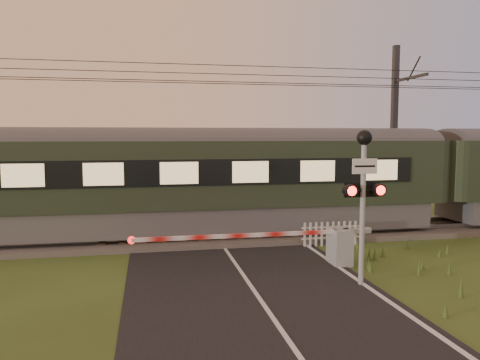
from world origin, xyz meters
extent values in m
plane|color=#37451A|center=(0.00, 0.00, 0.00)|extent=(160.00, 160.00, 0.00)
cube|color=black|center=(0.00, 0.00, 0.01)|extent=(6.00, 140.00, 0.02)
cube|color=#47423D|center=(0.00, 6.50, 0.06)|extent=(140.00, 3.40, 0.24)
cube|color=slate|center=(0.00, 5.78, 0.26)|extent=(140.00, 0.08, 0.14)
cube|color=slate|center=(0.00, 7.22, 0.26)|extent=(140.00, 0.08, 0.14)
cube|color=#2D2116|center=(0.00, 6.50, 0.19)|extent=(0.24, 2.20, 0.06)
cylinder|color=black|center=(0.00, 6.20, 5.50)|extent=(120.00, 0.02, 0.02)
cylinder|color=black|center=(0.00, 6.80, 5.50)|extent=(120.00, 0.02, 0.02)
cylinder|color=black|center=(0.00, 6.50, 6.10)|extent=(120.00, 0.02, 0.02)
cylinder|color=black|center=(0.00, 6.50, 5.80)|extent=(120.00, 0.02, 0.02)
cube|color=slate|center=(-1.42, 6.50, 0.78)|extent=(18.17, 2.40, 0.90)
cube|color=#253120|center=(-1.42, 6.50, 2.36)|extent=(18.92, 2.61, 2.25)
cylinder|color=#4C4C4F|center=(-1.42, 6.50, 3.48)|extent=(18.92, 0.91, 0.91)
cube|color=#FFD893|center=(-1.42, 5.15, 2.47)|extent=(16.27, 0.04, 0.70)
cube|color=gray|center=(2.92, 2.45, 0.51)|extent=(0.51, 0.79, 1.02)
cylinder|color=gray|center=(2.78, 2.45, 0.51)|extent=(0.11, 0.11, 1.02)
cube|color=gray|center=(3.43, 2.45, 0.95)|extent=(0.84, 0.15, 0.15)
cube|color=red|center=(-0.04, 2.45, 0.95)|extent=(5.63, 0.10, 0.10)
cylinder|color=red|center=(-2.86, 2.45, 0.95)|extent=(0.20, 0.04, 0.20)
cylinder|color=gray|center=(2.69, 0.59, 1.72)|extent=(0.13, 0.13, 3.45)
cube|color=white|center=(2.69, 0.53, 2.93)|extent=(0.63, 0.03, 0.37)
sphere|color=black|center=(2.69, 0.59, 3.61)|extent=(0.37, 0.37, 0.37)
cube|color=black|center=(2.69, 0.59, 2.36)|extent=(0.86, 0.07, 0.07)
cylinder|color=#FF140C|center=(2.32, 0.41, 2.36)|extent=(0.23, 0.02, 0.23)
cylinder|color=#FF140C|center=(3.06, 0.41, 2.36)|extent=(0.23, 0.02, 0.23)
cube|color=black|center=(2.69, 0.64, 2.36)|extent=(0.92, 0.02, 0.37)
cube|color=silver|center=(3.61, 4.63, 0.27)|extent=(2.18, 0.04, 0.05)
cube|color=silver|center=(3.61, 4.63, 0.63)|extent=(2.18, 0.04, 0.05)
cube|color=#2D2D30|center=(8.06, 8.80, 3.74)|extent=(0.24, 0.24, 7.49)
cube|color=#2D2D30|center=(8.06, 7.65, 5.99)|extent=(0.11, 2.40, 0.11)
camera|label=1|loc=(-2.40, -9.82, 3.65)|focal=35.00mm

